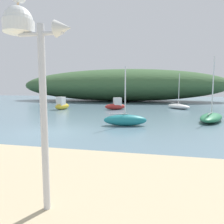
% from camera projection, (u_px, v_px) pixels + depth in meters
% --- Properties ---
extents(ground_plane, '(120.00, 120.00, 0.00)m').
position_uv_depth(ground_plane, '(54.00, 132.00, 11.37)').
color(ground_plane, slate).
extents(distant_hill, '(41.76, 15.97, 6.33)m').
position_uv_depth(distant_hill, '(120.00, 85.00, 41.61)').
color(distant_hill, '#3D6038').
rests_on(distant_hill, ground).
extents(mast_structure, '(1.20, 0.51, 3.52)m').
position_uv_depth(mast_structure, '(28.00, 44.00, 3.44)').
color(mast_structure, silver).
rests_on(mast_structure, beach_sand).
extents(sailboat_off_point, '(2.83, 4.44, 4.72)m').
position_uv_depth(sailboat_off_point, '(211.00, 117.00, 15.00)').
color(sailboat_off_point, '#287A4C').
rests_on(sailboat_off_point, ground).
extents(motorboat_near_shore, '(2.57, 1.87, 1.39)m').
position_uv_depth(motorboat_near_shore, '(116.00, 105.00, 23.81)').
color(motorboat_near_shore, '#B72D28').
rests_on(motorboat_near_shore, ground).
extents(motorboat_mid_channel, '(1.26, 2.59, 1.49)m').
position_uv_depth(motorboat_mid_channel, '(62.00, 105.00, 23.98)').
color(motorboat_mid_channel, gold).
rests_on(motorboat_mid_channel, ground).
extents(sailboat_far_right, '(2.89, 1.41, 3.80)m').
position_uv_depth(sailboat_far_right, '(125.00, 120.00, 13.23)').
color(sailboat_far_right, teal).
rests_on(sailboat_far_right, ground).
extents(sailboat_outer_mooring, '(3.06, 3.52, 4.21)m').
position_uv_depth(sailboat_outer_mooring, '(178.00, 106.00, 24.77)').
color(sailboat_outer_mooring, white).
rests_on(sailboat_outer_mooring, ground).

